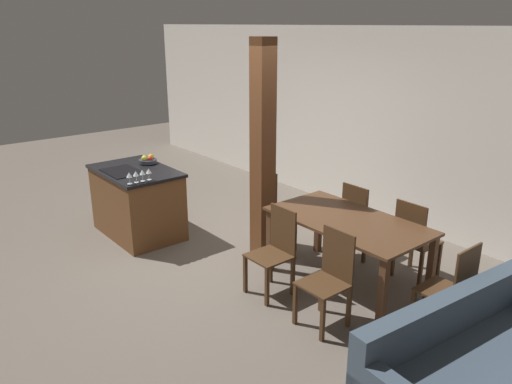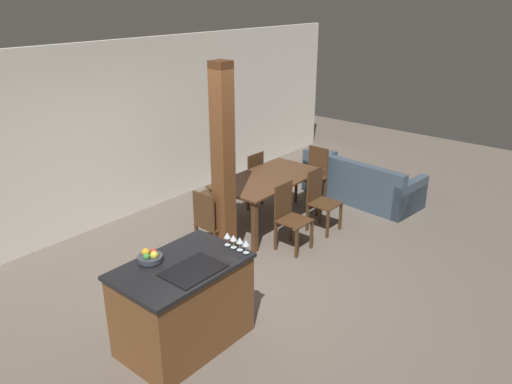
% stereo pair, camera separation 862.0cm
% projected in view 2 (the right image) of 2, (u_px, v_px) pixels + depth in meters
% --- Properties ---
extents(ground_plane, '(16.00, 16.00, 0.00)m').
position_uv_depth(ground_plane, '(237.00, 281.00, 6.19)').
color(ground_plane, '#665B51').
extents(wall_back, '(11.20, 0.08, 2.70)m').
position_uv_depth(wall_back, '(100.00, 138.00, 7.28)').
color(wall_back, silver).
rests_on(wall_back, ground_plane).
extents(kitchen_island, '(1.27, 0.83, 0.92)m').
position_uv_depth(kitchen_island, '(183.00, 304.00, 4.94)').
color(kitchen_island, brown).
rests_on(kitchen_island, ground_plane).
extents(fruit_bowl, '(0.24, 0.24, 0.11)m').
position_uv_depth(fruit_bowl, '(150.00, 257.00, 4.80)').
color(fruit_bowl, '#383D47').
rests_on(fruit_bowl, kitchen_island).
extents(wine_glass_near, '(0.07, 0.07, 0.14)m').
position_uv_depth(wine_glass_near, '(246.00, 243.00, 4.92)').
color(wine_glass_near, silver).
rests_on(wine_glass_near, kitchen_island).
extents(wine_glass_middle, '(0.07, 0.07, 0.14)m').
position_uv_depth(wine_glass_middle, '(240.00, 241.00, 4.97)').
color(wine_glass_middle, silver).
rests_on(wine_glass_middle, kitchen_island).
extents(wine_glass_far, '(0.07, 0.07, 0.14)m').
position_uv_depth(wine_glass_far, '(233.00, 238.00, 5.02)').
color(wine_glass_far, silver).
rests_on(wine_glass_far, kitchen_island).
extents(wine_glass_end, '(0.07, 0.07, 0.14)m').
position_uv_depth(wine_glass_end, '(227.00, 236.00, 5.07)').
color(wine_glass_end, silver).
rests_on(wine_glass_end, kitchen_island).
extents(dining_table, '(1.70, 0.92, 0.77)m').
position_uv_depth(dining_table, '(268.00, 184.00, 7.43)').
color(dining_table, '#51331E').
rests_on(dining_table, ground_plane).
extents(dining_chair_near_left, '(0.40, 0.40, 0.93)m').
position_uv_depth(dining_chair_near_left, '(290.00, 216.00, 6.82)').
color(dining_chair_near_left, '#472D19').
rests_on(dining_chair_near_left, ground_plane).
extents(dining_chair_near_right, '(0.40, 0.40, 0.93)m').
position_uv_depth(dining_chair_near_right, '(320.00, 199.00, 7.36)').
color(dining_chair_near_right, '#472D19').
rests_on(dining_chair_near_right, ground_plane).
extents(dining_chair_far_left, '(0.40, 0.40, 0.93)m').
position_uv_depth(dining_chair_far_left, '(218.00, 192.00, 7.63)').
color(dining_chair_far_left, '#472D19').
rests_on(dining_chair_far_left, ground_plane).
extents(dining_chair_far_right, '(0.40, 0.40, 0.93)m').
position_uv_depth(dining_chair_far_right, '(250.00, 178.00, 8.18)').
color(dining_chair_far_right, '#472D19').
rests_on(dining_chair_far_right, ground_plane).
extents(dining_chair_head_end, '(0.40, 0.40, 0.93)m').
position_uv_depth(dining_chair_head_end, '(211.00, 222.00, 6.63)').
color(dining_chair_head_end, '#472D19').
rests_on(dining_chair_head_end, ground_plane).
extents(dining_chair_foot_end, '(0.40, 0.40, 0.93)m').
position_uv_depth(dining_chair_foot_end, '(314.00, 174.00, 8.37)').
color(dining_chair_foot_end, '#472D19').
rests_on(dining_chair_foot_end, ground_plane).
extents(couch, '(1.03, 2.04, 0.75)m').
position_uv_depth(couch, '(360.00, 185.00, 8.52)').
color(couch, '#3D4C5B').
rests_on(couch, ground_plane).
extents(timber_post, '(0.22, 0.22, 2.59)m').
position_uv_depth(timber_post, '(223.00, 166.00, 6.25)').
color(timber_post, brown).
rests_on(timber_post, ground_plane).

